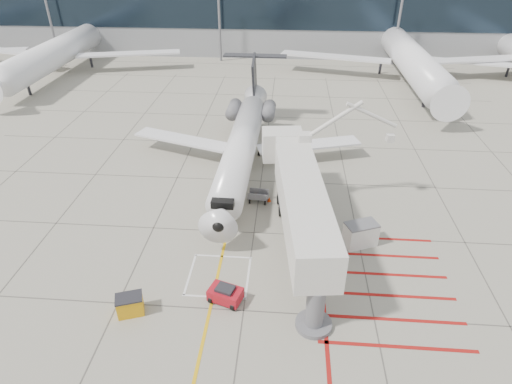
# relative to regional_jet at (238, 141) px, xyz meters

# --- Properties ---
(ground_plane) EXTENTS (260.00, 260.00, 0.00)m
(ground_plane) POSITION_rel_regional_jet_xyz_m (2.09, -12.15, -3.97)
(ground_plane) COLOR gray
(ground_plane) RESTS_ON ground
(regional_jet) EXTENTS (24.64, 30.79, 7.95)m
(regional_jet) POSITION_rel_regional_jet_xyz_m (0.00, 0.00, 0.00)
(regional_jet) COLOR silver
(regional_jet) RESTS_ON ground_plane
(jet_bridge) EXTENTS (11.04, 19.79, 7.56)m
(jet_bridge) POSITION_rel_regional_jet_xyz_m (5.64, -10.57, -0.20)
(jet_bridge) COLOR silver
(jet_bridge) RESTS_ON ground_plane
(pushback_tug) EXTENTS (2.35, 1.86, 1.20)m
(pushback_tug) POSITION_rel_regional_jet_xyz_m (0.87, -15.39, -3.38)
(pushback_tug) COLOR #A7101C
(pushback_tug) RESTS_ON ground_plane
(spill_bin) EXTENTS (1.80, 1.48, 1.34)m
(spill_bin) POSITION_rel_regional_jet_xyz_m (-4.79, -16.83, -3.30)
(spill_bin) COLOR orange
(spill_bin) RESTS_ON ground_plane
(baggage_cart) EXTENTS (1.80, 1.23, 1.07)m
(baggage_cart) POSITION_rel_regional_jet_xyz_m (2.09, -3.68, -3.44)
(baggage_cart) COLOR #59595E
(baggage_cart) RESTS_ON ground_plane
(ground_power_unit) EXTENTS (2.68, 2.14, 1.85)m
(ground_power_unit) POSITION_rel_regional_jet_xyz_m (10.08, -8.92, -3.05)
(ground_power_unit) COLOR silver
(ground_power_unit) RESTS_ON ground_plane
(cone_nose) EXTENTS (0.37, 0.37, 0.51)m
(cone_nose) POSITION_rel_regional_jet_xyz_m (0.38, -4.92, -3.72)
(cone_nose) COLOR #EE3F0C
(cone_nose) RESTS_ON ground_plane
(cone_side) EXTENTS (0.31, 0.31, 0.43)m
(cone_side) POSITION_rel_regional_jet_xyz_m (3.04, -3.56, -3.76)
(cone_side) COLOR #E53C0C
(cone_side) RESTS_ON ground_plane
(terminal_building) EXTENTS (180.00, 28.00, 14.00)m
(terminal_building) POSITION_rel_regional_jet_xyz_m (12.09, 57.85, 3.03)
(terminal_building) COLOR gray
(terminal_building) RESTS_ON ground_plane
(terminal_glass_band) EXTENTS (180.00, 0.10, 6.00)m
(terminal_glass_band) POSITION_rel_regional_jet_xyz_m (12.09, 43.80, 4.03)
(terminal_glass_band) COLOR black
(terminal_glass_band) RESTS_ON ground_plane
(bg_aircraft_b) EXTENTS (36.96, 41.06, 12.32)m
(bg_aircraft_b) POSITION_rel_regional_jet_xyz_m (-32.24, 33.85, 2.19)
(bg_aircraft_b) COLOR silver
(bg_aircraft_b) RESTS_ON ground_plane
(bg_aircraft_c) EXTENTS (38.74, 43.05, 12.91)m
(bg_aircraft_c) POSITION_rel_regional_jet_xyz_m (22.22, 33.85, 2.48)
(bg_aircraft_c) COLOR silver
(bg_aircraft_c) RESTS_ON ground_plane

